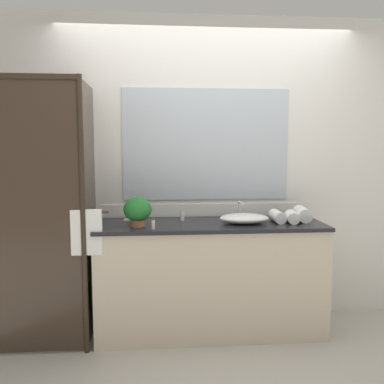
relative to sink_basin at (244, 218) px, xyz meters
name	(u,v)px	position (x,y,z in m)	size (l,w,h in m)	color
ground_plane	(210,331)	(-0.26, 0.03, -0.94)	(8.00, 8.00, 0.00)	#B7B2A8
wall_back_with_mirror	(206,170)	(-0.26, 0.38, 0.37)	(4.40, 0.06, 2.60)	silver
vanity_cabinet	(210,277)	(-0.26, 0.04, -0.49)	(1.80, 0.58, 0.90)	beige
shower_enclosure	(39,214)	(-1.54, -0.15, 0.08)	(1.20, 0.59, 2.00)	#2D2319
sink_basin	(244,218)	(0.00, 0.00, 0.00)	(0.39, 0.27, 0.08)	white
faucet	(239,213)	(0.00, 0.20, 0.01)	(0.17, 0.15, 0.15)	silver
potted_plant	(138,210)	(-0.84, -0.05, 0.08)	(0.21, 0.21, 0.22)	#B77A51
soap_dish	(130,219)	(-0.91, 0.20, -0.02)	(0.10, 0.07, 0.04)	silver
amenity_bottle_conditioner	(182,215)	(-0.48, 0.16, 0.00)	(0.03, 0.03, 0.09)	white
amenity_bottle_lotion	(153,224)	(-0.72, -0.18, 0.00)	(0.03, 0.03, 0.08)	silver
rolled_towel_near_edge	(302,214)	(0.50, 0.07, 0.02)	(0.11, 0.11, 0.25)	white
rolled_towel_middle	(292,217)	(0.39, -0.01, 0.01)	(0.09, 0.09, 0.20)	white
rolled_towel_far_edge	(277,216)	(0.28, 0.02, 0.01)	(0.09, 0.09, 0.22)	white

